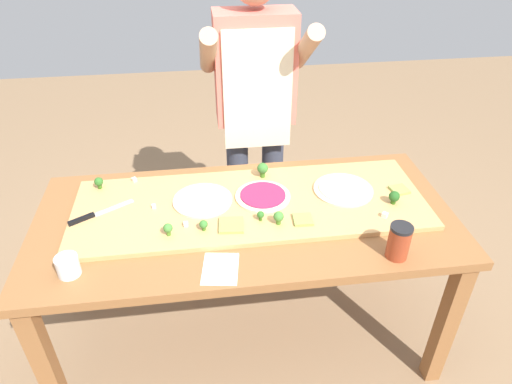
{
  "coord_description": "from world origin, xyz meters",
  "views": [
    {
      "loc": [
        -0.16,
        -1.56,
        1.96
      ],
      "look_at": [
        0.06,
        0.08,
        0.83
      ],
      "focal_mm": 32.35,
      "sensor_mm": 36.0,
      "label": 1
    }
  ],
  "objects_px": {
    "pizza_slice_near_left": "(399,190)",
    "broccoli_floret_center_left": "(263,169)",
    "recipe_note": "(220,269)",
    "prep_table": "(246,232)",
    "cheese_crumble_b": "(186,224)",
    "broccoli_floret_back_right": "(99,182)",
    "flour_cup": "(68,267)",
    "pizza_whole_white_garlic": "(203,200)",
    "broccoli_floret_front_left": "(204,225)",
    "cheese_crumble_d": "(154,206)",
    "cheese_crumble_c": "(134,180)",
    "pizza_slice_far_right": "(231,225)",
    "sauce_jar": "(399,242)",
    "broccoli_floret_center_right": "(279,217)",
    "chefs_knife": "(92,215)",
    "pizza_slice_center": "(303,220)",
    "pizza_whole_beet_magenta": "(263,196)",
    "pizza_whole_cheese_artichoke": "(343,189)",
    "broccoli_floret_back_left": "(394,197)",
    "cook_center": "(255,102)",
    "broccoli_floret_front_mid": "(168,229)",
    "cheese_crumble_a": "(385,215)"
  },
  "relations": [
    {
      "from": "cheese_crumble_c",
      "to": "pizza_slice_center",
      "type": "bearing_deg",
      "value": -29.07
    },
    {
      "from": "pizza_slice_center",
      "to": "broccoli_floret_back_left",
      "type": "height_order",
      "value": "broccoli_floret_back_left"
    },
    {
      "from": "cheese_crumble_c",
      "to": "chefs_knife",
      "type": "bearing_deg",
      "value": -120.99
    },
    {
      "from": "prep_table",
      "to": "cheese_crumble_b",
      "type": "distance_m",
      "value": 0.29
    },
    {
      "from": "chefs_knife",
      "to": "pizza_slice_near_left",
      "type": "bearing_deg",
      "value": 0.51
    },
    {
      "from": "broccoli_floret_back_right",
      "to": "pizza_slice_center",
      "type": "bearing_deg",
      "value": -22.53
    },
    {
      "from": "cheese_crumble_b",
      "to": "cook_center",
      "type": "relative_size",
      "value": 0.01
    },
    {
      "from": "pizza_whole_cheese_artichoke",
      "to": "broccoli_floret_center_left",
      "type": "height_order",
      "value": "broccoli_floret_center_left"
    },
    {
      "from": "broccoli_floret_back_right",
      "to": "cheese_crumble_d",
      "type": "distance_m",
      "value": 0.31
    },
    {
      "from": "pizza_whole_beet_magenta",
      "to": "pizza_slice_far_right",
      "type": "relative_size",
      "value": 2.45
    },
    {
      "from": "pizza_slice_near_left",
      "to": "recipe_note",
      "type": "bearing_deg",
      "value": -156.02
    },
    {
      "from": "pizza_whole_beet_magenta",
      "to": "pizza_slice_center",
      "type": "height_order",
      "value": "pizza_whole_beet_magenta"
    },
    {
      "from": "pizza_whole_white_garlic",
      "to": "cheese_crumble_a",
      "type": "xyz_separation_m",
      "value": [
        0.75,
        -0.21,
        0.0
      ]
    },
    {
      "from": "broccoli_floret_back_left",
      "to": "broccoli_floret_front_mid",
      "type": "xyz_separation_m",
      "value": [
        -0.96,
        -0.09,
        -0.0
      ]
    },
    {
      "from": "broccoli_floret_front_mid",
      "to": "cheese_crumble_a",
      "type": "distance_m",
      "value": 0.89
    },
    {
      "from": "recipe_note",
      "to": "broccoli_floret_center_left",
      "type": "bearing_deg",
      "value": 67.16
    },
    {
      "from": "pizza_whole_cheese_artichoke",
      "to": "broccoli_floret_center_right",
      "type": "height_order",
      "value": "broccoli_floret_center_right"
    },
    {
      "from": "pizza_whole_white_garlic",
      "to": "cook_center",
      "type": "relative_size",
      "value": 0.16
    },
    {
      "from": "pizza_whole_beet_magenta",
      "to": "pizza_slice_far_right",
      "type": "distance_m",
      "value": 0.24
    },
    {
      "from": "pizza_slice_far_right",
      "to": "sauce_jar",
      "type": "height_order",
      "value": "sauce_jar"
    },
    {
      "from": "prep_table",
      "to": "flour_cup",
      "type": "xyz_separation_m",
      "value": [
        -0.67,
        -0.27,
        0.13
      ]
    },
    {
      "from": "pizza_slice_near_left",
      "to": "broccoli_floret_center_left",
      "type": "height_order",
      "value": "broccoli_floret_center_left"
    },
    {
      "from": "broccoli_floret_back_right",
      "to": "flour_cup",
      "type": "relative_size",
      "value": 0.67
    },
    {
      "from": "pizza_whole_beet_magenta",
      "to": "pizza_slice_center",
      "type": "distance_m",
      "value": 0.23
    },
    {
      "from": "broccoli_floret_back_left",
      "to": "cook_center",
      "type": "relative_size",
      "value": 0.04
    },
    {
      "from": "broccoli_floret_front_left",
      "to": "broccoli_floret_center_right",
      "type": "height_order",
      "value": "broccoli_floret_center_right"
    },
    {
      "from": "pizza_whole_beet_magenta",
      "to": "recipe_note",
      "type": "xyz_separation_m",
      "value": [
        -0.22,
        -0.4,
        -0.03
      ]
    },
    {
      "from": "pizza_slice_far_right",
      "to": "broccoli_floret_back_left",
      "type": "distance_m",
      "value": 0.71
    },
    {
      "from": "broccoli_floret_front_left",
      "to": "pizza_whole_beet_magenta",
      "type": "bearing_deg",
      "value": 36.05
    },
    {
      "from": "cook_center",
      "to": "flour_cup",
      "type": "bearing_deg",
      "value": -131.05
    },
    {
      "from": "pizza_whole_cheese_artichoke",
      "to": "cook_center",
      "type": "height_order",
      "value": "cook_center"
    },
    {
      "from": "pizza_slice_far_right",
      "to": "broccoli_floret_front_mid",
      "type": "xyz_separation_m",
      "value": [
        -0.25,
        -0.02,
        0.03
      ]
    },
    {
      "from": "pizza_whole_beet_magenta",
      "to": "cook_center",
      "type": "bearing_deg",
      "value": 85.85
    },
    {
      "from": "broccoli_floret_center_left",
      "to": "cheese_crumble_b",
      "type": "distance_m",
      "value": 0.49
    },
    {
      "from": "broccoli_floret_front_left",
      "to": "flour_cup",
      "type": "xyz_separation_m",
      "value": [
        -0.49,
        -0.16,
        -0.01
      ]
    },
    {
      "from": "pizza_slice_center",
      "to": "cheese_crumble_c",
      "type": "distance_m",
      "value": 0.82
    },
    {
      "from": "cheese_crumble_c",
      "to": "recipe_note",
      "type": "xyz_separation_m",
      "value": [
        0.36,
        -0.61,
        -0.03
      ]
    },
    {
      "from": "pizza_slice_far_right",
      "to": "cheese_crumble_a",
      "type": "bearing_deg",
      "value": -2.09
    },
    {
      "from": "cheese_crumble_a",
      "to": "pizza_whole_cheese_artichoke",
      "type": "bearing_deg",
      "value": 118.33
    },
    {
      "from": "broccoli_floret_front_left",
      "to": "pizza_slice_near_left",
      "type": "bearing_deg",
      "value": 10.4
    },
    {
      "from": "pizza_whole_cheese_artichoke",
      "to": "broccoli_floret_back_right",
      "type": "xyz_separation_m",
      "value": [
        -1.09,
        0.17,
        0.03
      ]
    },
    {
      "from": "prep_table",
      "to": "pizza_whole_cheese_artichoke",
      "type": "xyz_separation_m",
      "value": [
        0.46,
        0.09,
        0.12
      ]
    },
    {
      "from": "cheese_crumble_a",
      "to": "pizza_slice_near_left",
      "type": "bearing_deg",
      "value": 52.6
    },
    {
      "from": "broccoli_floret_back_right",
      "to": "flour_cup",
      "type": "xyz_separation_m",
      "value": [
        -0.04,
        -0.53,
        -0.02
      ]
    },
    {
      "from": "prep_table",
      "to": "cheese_crumble_c",
      "type": "height_order",
      "value": "cheese_crumble_c"
    },
    {
      "from": "cheese_crumble_a",
      "to": "cook_center",
      "type": "xyz_separation_m",
      "value": [
        -0.44,
        0.78,
        0.2
      ]
    },
    {
      "from": "broccoli_floret_front_left",
      "to": "broccoli_floret_center_right",
      "type": "relative_size",
      "value": 0.78
    },
    {
      "from": "flour_cup",
      "to": "pizza_whole_white_garlic",
      "type": "bearing_deg",
      "value": 36.03
    },
    {
      "from": "pizza_whole_white_garlic",
      "to": "broccoli_floret_front_left",
      "type": "height_order",
      "value": "broccoli_floret_front_left"
    },
    {
      "from": "broccoli_floret_front_left",
      "to": "broccoli_floret_back_left",
      "type": "xyz_separation_m",
      "value": [
        0.82,
        0.07,
        0.01
      ]
    }
  ]
}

